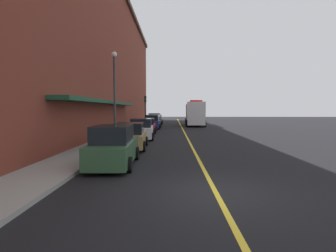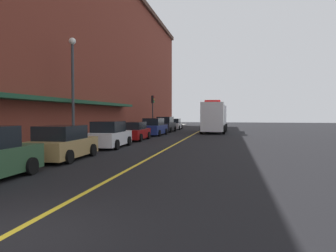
# 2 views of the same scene
# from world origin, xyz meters

# --- Properties ---
(ground_plane) EXTENTS (112.00, 112.00, 0.00)m
(ground_plane) POSITION_xyz_m (0.00, 25.00, 0.00)
(ground_plane) COLOR black
(sidewalk_left) EXTENTS (2.40, 70.00, 0.15)m
(sidewalk_left) POSITION_xyz_m (-6.20, 25.00, 0.07)
(sidewalk_left) COLOR gray
(sidewalk_left) RESTS_ON ground
(lane_center_stripe) EXTENTS (0.16, 70.00, 0.01)m
(lane_center_stripe) POSITION_xyz_m (0.00, 25.00, 0.00)
(lane_center_stripe) COLOR gold
(lane_center_stripe) RESTS_ON ground
(brick_building_left) EXTENTS (14.03, 64.00, 17.17)m
(brick_building_left) POSITION_xyz_m (-13.83, 24.00, 8.59)
(brick_building_left) COLOR maroon
(brick_building_left) RESTS_ON ground
(parked_car_1) EXTENTS (2.26, 4.37, 1.66)m
(parked_car_1) POSITION_xyz_m (-4.03, 9.14, 0.78)
(parked_car_1) COLOR #A5844C
(parked_car_1) RESTS_ON ground
(parked_car_2) EXTENTS (2.19, 4.43, 1.74)m
(parked_car_2) POSITION_xyz_m (-3.91, 14.86, 0.81)
(parked_car_2) COLOR silver
(parked_car_2) RESTS_ON ground
(parked_car_3) EXTENTS (2.06, 4.55, 1.55)m
(parked_car_3) POSITION_xyz_m (-4.02, 20.81, 0.74)
(parked_car_3) COLOR maroon
(parked_car_3) RESTS_ON ground
(parked_car_4) EXTENTS (2.13, 4.88, 1.80)m
(parked_car_4) POSITION_xyz_m (-3.86, 27.06, 0.84)
(parked_car_4) COLOR navy
(parked_car_4) RESTS_ON ground
(parked_car_5) EXTENTS (2.09, 4.76, 1.89)m
(parked_car_5) POSITION_xyz_m (-3.98, 33.51, 0.88)
(parked_car_5) COLOR black
(parked_car_5) RESTS_ON ground
(parked_car_6) EXTENTS (2.12, 4.68, 1.56)m
(parked_car_6) POSITION_xyz_m (-3.99, 39.79, 0.74)
(parked_car_6) COLOR silver
(parked_car_6) RESTS_ON ground
(box_truck) EXTENTS (2.94, 8.65, 3.77)m
(box_truck) POSITION_xyz_m (2.08, 33.35, 1.79)
(box_truck) COLOR silver
(box_truck) RESTS_ON ground
(parking_meter_0) EXTENTS (0.14, 0.18, 1.33)m
(parking_meter_0) POSITION_xyz_m (-5.35, 39.86, 1.06)
(parking_meter_0) COLOR #4C4C51
(parking_meter_0) RESTS_ON sidewalk_left
(parking_meter_1) EXTENTS (0.14, 0.18, 1.33)m
(parking_meter_1) POSITION_xyz_m (-5.35, 11.11, 1.06)
(parking_meter_1) COLOR #4C4C51
(parking_meter_1) RESTS_ON sidewalk_left
(parking_meter_2) EXTENTS (0.14, 0.18, 1.33)m
(parking_meter_2) POSITION_xyz_m (-5.35, 40.21, 1.06)
(parking_meter_2) COLOR #4C4C51
(parking_meter_2) RESTS_ON sidewalk_left
(parking_meter_3) EXTENTS (0.14, 0.18, 1.33)m
(parking_meter_3) POSITION_xyz_m (-5.35, 8.81, 1.06)
(parking_meter_3) COLOR #4C4C51
(parking_meter_3) RESTS_ON sidewalk_left
(street_lamp_left) EXTENTS (0.44, 0.44, 6.94)m
(street_lamp_left) POSITION_xyz_m (-5.95, 13.81, 4.40)
(street_lamp_left) COLOR #33383D
(street_lamp_left) RESTS_ON sidewalk_left
(traffic_light_near) EXTENTS (0.38, 0.36, 4.30)m
(traffic_light_near) POSITION_xyz_m (-5.29, 32.19, 3.16)
(traffic_light_near) COLOR #232326
(traffic_light_near) RESTS_ON sidewalk_left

